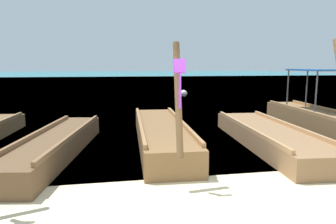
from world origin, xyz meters
The scene contains 7 objects.
ground centered at (0.00, 0.00, 0.00)m, with size 120.00×120.00×0.00m, color beige.
sea_water centered at (0.00, 61.66, 0.00)m, with size 120.00×120.00×0.00m, color #147A89.
longtail_boat_orange_ribbon centered at (-2.80, 3.65, 0.27)m, with size 1.85×5.82×2.36m.
longtail_boat_violet_ribbon centered at (-0.09, 4.25, 0.31)m, with size 1.51×6.14×2.63m.
longtail_boat_turquoise_ribbon centered at (2.82, 3.61, 0.26)m, with size 1.77×6.17×2.69m.
longtail_boat_blue_ribbon centered at (5.54, 5.06, 0.37)m, with size 1.67×7.01×2.94m.
mooring_buoy_near centered at (3.51, 16.93, 0.26)m, with size 0.50×0.50×0.50m.
Camera 1 is at (-1.38, -3.99, 2.19)m, focal length 32.70 mm.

